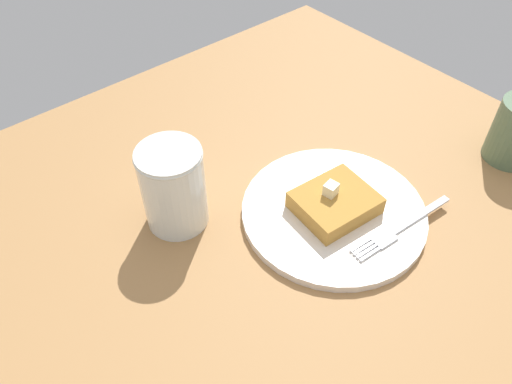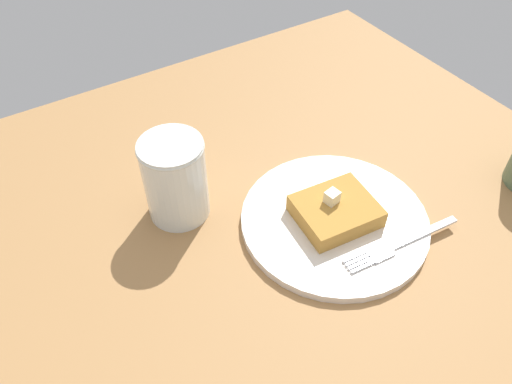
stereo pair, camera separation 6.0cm
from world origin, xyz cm
name	(u,v)px [view 2 (the right image)]	position (x,y,z in cm)	size (l,w,h in cm)	color
table_surface	(287,289)	(0.00, 0.00, 1.01)	(97.69, 97.69, 2.02)	#A07243
plate	(334,220)	(-4.33, 10.10, 2.64)	(23.31, 23.31, 1.10)	silver
toast_slice_center	(336,211)	(-4.33, 10.10, 4.33)	(8.03, 9.41, 2.42)	#B17C33
butter_pat_primary	(332,197)	(-5.05, 9.82, 6.34)	(1.60, 1.44, 1.60)	#F6ECC2
fork	(396,245)	(3.03, 13.43, 3.30)	(2.80, 16.06, 0.36)	silver
syrup_jar	(176,181)	(-16.62, -5.26, 7.24)	(7.90, 7.90, 11.09)	#351706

